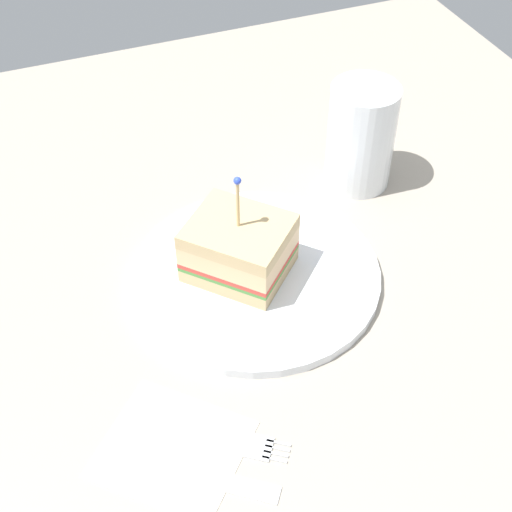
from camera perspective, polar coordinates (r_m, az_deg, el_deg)
ground_plane at (r=71.09cm, az=0.00°, el=-2.30°), size 97.08×97.08×2.00cm
plate at (r=70.00cm, az=0.00°, el=-1.46°), size 24.04×24.04×1.01cm
sandwich_half_center at (r=67.79cm, az=-1.36°, el=0.65°), size 11.92×11.88×11.23cm
drink_glass at (r=79.47cm, az=8.21°, el=8.88°), size 7.28×7.28×11.72cm
napkin at (r=59.31cm, az=-6.61°, el=-14.84°), size 14.55×14.56×0.15cm
fork at (r=59.25cm, az=-2.22°, el=-14.31°), size 8.43×11.33×0.35cm
knife at (r=57.72cm, az=-3.84°, el=-17.02°), size 8.53×11.03×0.35cm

